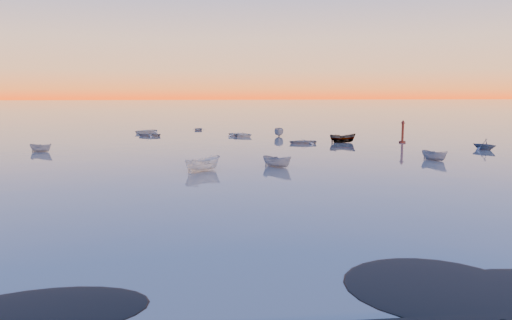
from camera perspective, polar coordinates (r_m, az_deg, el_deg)
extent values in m
plane|color=#70665D|center=(119.14, -2.01, 4.21)|extent=(600.00, 600.00, 0.00)
imported|color=white|center=(48.85, -6.09, -1.27)|extent=(3.75, 4.31, 1.41)
imported|color=#384C6B|center=(72.58, 24.62, 1.07)|extent=(3.55, 2.95, 1.14)
cylinder|color=#40130D|center=(78.30, 16.37, 1.96)|extent=(1.00, 1.00, 0.33)
cylinder|color=#40130D|center=(78.18, 16.41, 2.97)|extent=(0.35, 0.35, 2.88)
cone|color=#40130D|center=(78.05, 16.46, 4.23)|extent=(0.66, 0.66, 0.55)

